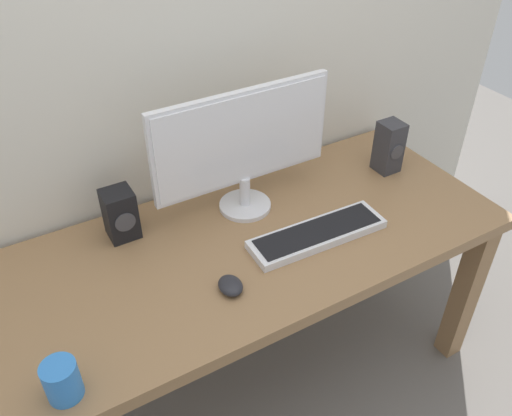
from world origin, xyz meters
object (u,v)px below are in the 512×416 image
Objects in this scene: coffee_mug at (62,381)px; desk at (251,263)px; monitor at (243,145)px; keyboard_primary at (317,234)px; speaker_right at (389,147)px; speaker_left at (120,214)px; mouse at (230,286)px.

desk is at bearing 22.24° from coffee_mug.
monitor reaches higher than desk.
keyboard_primary is at bearing 11.28° from coffee_mug.
speaker_right is at bearing 8.78° from desk.
desk is 0.45m from speaker_left.
monitor is 0.45m from speaker_left.
speaker_right is (0.65, 0.10, 0.20)m from desk.
desk is 8.52× the size of speaker_right.
mouse is 0.51m from coffee_mug.
speaker_left is at bearing 171.60° from monitor.
mouse reaches higher than desk.
mouse is at bearing -64.98° from speaker_left.
desk is 0.26m from mouse.
speaker_right is 1.00m from speaker_left.
speaker_right is at bearing -7.37° from speaker_left.
keyboard_primary is (0.12, -0.27, -0.23)m from monitor.
mouse is at bearing -161.96° from speaker_right.
mouse is 0.84× the size of coffee_mug.
speaker_left reaches higher than desk.
desk is 10.00× the size of speaker_left.
coffee_mug is (-0.50, -0.10, 0.04)m from mouse.
mouse is at bearing -169.58° from keyboard_primary.
speaker_right is (0.81, 0.26, 0.08)m from mouse.
desk is 16.06× the size of coffee_mug.
speaker_right is at bearing 23.46° from keyboard_primary.
keyboard_primary is 0.86m from coffee_mug.
keyboard_primary is at bearing -31.55° from speaker_left.
speaker_right is 1.89× the size of coffee_mug.
keyboard_primary is at bearing -156.54° from speaker_right.
desk is at bearing -171.22° from speaker_right.
speaker_right is at bearing 20.53° from mouse.
coffee_mug reaches higher than mouse.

